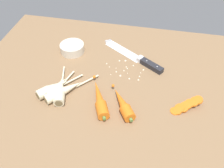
# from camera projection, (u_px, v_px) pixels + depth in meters

# --- Properties ---
(ground_plane) EXTENTS (1.20, 0.90, 0.04)m
(ground_plane) POSITION_uv_depth(u_px,v_px,m) (113.00, 87.00, 1.02)
(ground_plane) COLOR brown
(chefs_knife) EXTENTS (0.31, 0.22, 0.04)m
(chefs_knife) POSITION_uv_depth(u_px,v_px,m) (130.00, 54.00, 1.13)
(chefs_knife) COLOR silver
(chefs_knife) RESTS_ON ground_plane
(whole_carrot) EXTENTS (0.11, 0.21, 0.04)m
(whole_carrot) POSITION_uv_depth(u_px,v_px,m) (100.00, 100.00, 0.91)
(whole_carrot) COLOR orange
(whole_carrot) RESTS_ON ground_plane
(whole_carrot_second) EXTENTS (0.11, 0.16, 0.04)m
(whole_carrot_second) POSITION_uv_depth(u_px,v_px,m) (123.00, 104.00, 0.90)
(whole_carrot_second) COLOR orange
(whole_carrot_second) RESTS_ON ground_plane
(parsnip_front) EXTENTS (0.15, 0.17, 0.04)m
(parsnip_front) POSITION_uv_depth(u_px,v_px,m) (53.00, 88.00, 0.96)
(parsnip_front) COLOR beige
(parsnip_front) RESTS_ON ground_plane
(parsnip_mid_left) EXTENTS (0.07, 0.17, 0.04)m
(parsnip_mid_left) POSITION_uv_depth(u_px,v_px,m) (57.00, 87.00, 0.96)
(parsnip_mid_left) COLOR beige
(parsnip_mid_left) RESTS_ON ground_plane
(parsnip_mid_right) EXTENTS (0.08, 0.21, 0.04)m
(parsnip_mid_right) POSITION_uv_depth(u_px,v_px,m) (60.00, 90.00, 0.95)
(parsnip_mid_right) COLOR beige
(parsnip_mid_right) RESTS_ON ground_plane
(parsnip_back) EXTENTS (0.17, 0.20, 0.04)m
(parsnip_back) POSITION_uv_depth(u_px,v_px,m) (64.00, 91.00, 0.95)
(parsnip_back) COLOR beige
(parsnip_back) RESTS_ON ground_plane
(carrot_slice_stack) EXTENTS (0.11, 0.08, 0.04)m
(carrot_slice_stack) POSITION_uv_depth(u_px,v_px,m) (186.00, 106.00, 0.90)
(carrot_slice_stack) COLOR orange
(carrot_slice_stack) RESTS_ON ground_plane
(prep_bowl) EXTENTS (0.11, 0.11, 0.04)m
(prep_bowl) POSITION_uv_depth(u_px,v_px,m) (72.00, 48.00, 1.14)
(prep_bowl) COLOR beige
(prep_bowl) RESTS_ON ground_plane
(mince_crumbs) EXTENTS (0.17, 0.12, 0.01)m
(mince_crumbs) POSITION_uv_depth(u_px,v_px,m) (126.00, 69.00, 1.06)
(mince_crumbs) COLOR beige
(mince_crumbs) RESTS_ON ground_plane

